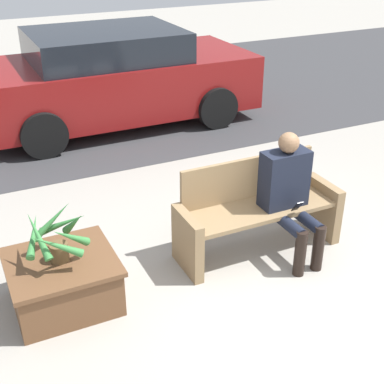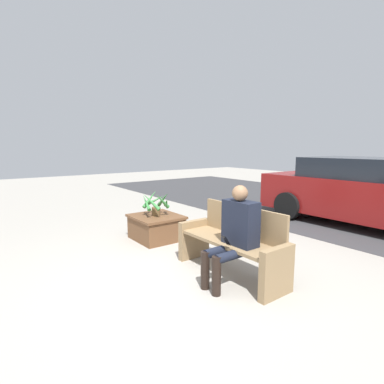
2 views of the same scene
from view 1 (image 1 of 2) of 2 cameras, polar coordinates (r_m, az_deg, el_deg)
name	(u,v)px [view 1 (image 1 of 2)]	position (r m, az deg, el deg)	size (l,w,h in m)	color
ground_plane	(285,292)	(4.74, 9.90, -10.48)	(30.00, 30.00, 0.00)	#9E998E
road_surface	(92,100)	(9.64, -10.67, 9.62)	(20.00, 6.00, 0.01)	#38383A
bench	(257,210)	(5.07, 6.90, -1.91)	(1.58, 0.50, 0.87)	#8C704C
person_seated	(289,190)	(4.93, 10.34, 0.17)	(0.44, 0.62, 1.19)	black
planter_box	(63,280)	(4.54, -13.58, -9.12)	(0.86, 0.79, 0.43)	brown
potted_plant	(56,236)	(4.31, -14.28, -4.56)	(0.55, 0.54, 0.45)	brown
parked_car	(113,78)	(8.30, -8.43, 11.98)	(4.15, 1.98, 1.41)	maroon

